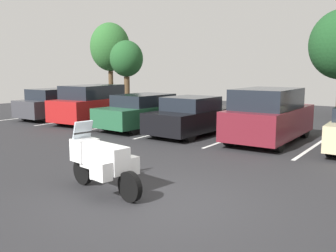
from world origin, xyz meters
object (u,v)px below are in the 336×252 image
motorcycle_touring (101,160)px  car_red (96,104)px  car_charcoal (57,104)px  car_black (194,116)px  car_green (147,111)px  car_maroon (269,116)px

motorcycle_touring → car_red: 10.68m
car_charcoal → car_black: size_ratio=0.93×
motorcycle_touring → car_black: (-2.02, 7.22, 0.02)m
car_charcoal → car_green: size_ratio=0.85×
car_charcoal → car_red: 2.68m
car_black → car_maroon: car_maroon is taller
car_green → car_black: bearing=-4.5°
car_green → car_black: 2.51m
car_charcoal → car_black: 8.29m
motorcycle_touring → car_green: (-4.52, 7.42, 0.05)m
motorcycle_touring → car_charcoal: 12.64m
car_black → car_green: bearing=175.5°
motorcycle_touring → car_charcoal: bearing=144.6°
car_green → car_black: size_ratio=1.09×
motorcycle_touring → car_green: 8.68m
car_red → car_maroon: bearing=-1.3°
car_red → car_black: bearing=-2.6°
car_maroon → car_red: bearing=178.7°
motorcycle_touring → car_maroon: size_ratio=0.50×
car_black → car_red: bearing=177.4°
motorcycle_touring → car_maroon: car_maroon is taller
car_charcoal → car_black: bearing=-0.7°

